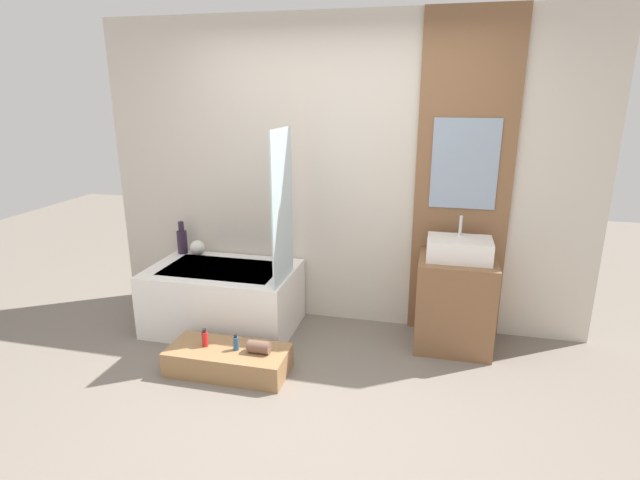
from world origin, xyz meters
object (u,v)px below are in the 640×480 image
sink (459,249)px  bottle_soap_primary (205,338)px  vase_round_light (197,248)px  bottle_soap_secondary (236,343)px  bathtub (224,298)px  wooden_step_bench (228,360)px  vase_tall_dark (182,240)px

sink → bottle_soap_primary: 2.04m
vase_round_light → bottle_soap_secondary: bearing=-51.6°
bottle_soap_primary → bottle_soap_secondary: bearing=-0.0°
bathtub → bottle_soap_secondary: size_ratio=10.19×
sink → vase_round_light: sink is taller
wooden_step_bench → vase_tall_dark: 1.42m
bathtub → bottle_soap_primary: (0.15, -0.67, -0.03)m
vase_tall_dark → bathtub: bearing=-29.9°
bottle_soap_primary → wooden_step_bench: bearing=-0.0°
wooden_step_bench → vase_round_light: size_ratio=6.34×
vase_tall_dark → sink: bearing=-4.2°
wooden_step_bench → sink: size_ratio=1.82×
vase_round_light → bottle_soap_secondary: vase_round_light is taller
wooden_step_bench → bottle_soap_secondary: size_ratio=7.27×
wooden_step_bench → bottle_soap_primary: size_ratio=6.49×
vase_round_light → bathtub: bearing=-37.4°
wooden_step_bench → bottle_soap_secondary: 0.16m
vase_round_light → sink: bearing=-3.8°
bottle_soap_primary → vase_tall_dark: bearing=124.6°
sink → vase_tall_dark: bearing=175.8°
sink → vase_round_light: (-2.30, 0.15, -0.21)m
bottle_soap_secondary → vase_round_light: bearing=128.4°
vase_tall_dark → bottle_soap_secondary: size_ratio=2.47×
vase_round_light → vase_tall_dark: bearing=171.5°
wooden_step_bench → bottle_soap_primary: (-0.18, 0.00, 0.15)m
wooden_step_bench → vase_tall_dark: vase_tall_dark is taller
wooden_step_bench → vase_tall_dark: (-0.85, 0.98, 0.58)m
sink → vase_tall_dark: (-2.46, 0.18, -0.15)m
bathtub → vase_round_light: 0.57m
wooden_step_bench → vase_round_light: 1.29m
bathtub → bottle_soap_primary: bearing=-77.6°
vase_tall_dark → bottle_soap_secondary: vase_tall_dark is taller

